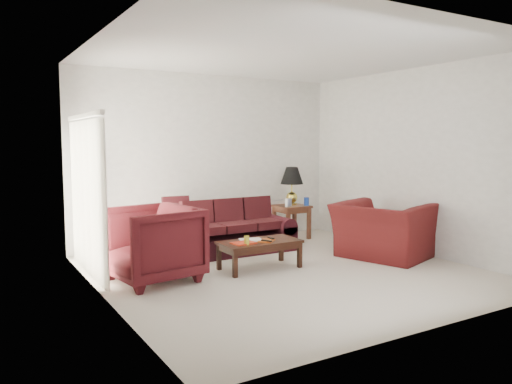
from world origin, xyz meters
TOP-DOWN VIEW (x-y plane):
  - floor at (0.00, 0.00)m, footprint 5.00×5.00m
  - blinds at (-2.42, 1.30)m, footprint 0.10×2.00m
  - sofa at (-0.09, 1.44)m, footprint 2.04×0.93m
  - throw_pillow at (-0.81, 2.09)m, footprint 0.47×0.26m
  - end_table at (1.45, 1.98)m, footprint 0.60×0.60m
  - table_lamp at (1.50, 2.05)m, footprint 0.43×0.43m
  - clock at (1.31, 1.87)m, footprint 0.16×0.11m
  - blue_canister at (1.67, 1.80)m, footprint 0.12×0.12m
  - picture_frame at (1.26, 2.16)m, footprint 0.15×0.18m
  - floor_lamp at (-2.07, 2.19)m, footprint 0.35×0.35m
  - armchair_left at (-1.78, 0.50)m, footprint 1.23×1.21m
  - armchair_right at (1.76, -0.06)m, footprint 1.51×1.62m
  - coffee_table at (-0.24, 0.34)m, footprint 1.28×0.92m
  - magazine_red at (-0.54, 0.29)m, footprint 0.33×0.26m
  - magazine_white at (-0.34, 0.43)m, footprint 0.36×0.31m
  - magazine_orange at (-0.17, 0.27)m, footprint 0.31×0.30m
  - remote_a at (-0.22, 0.19)m, footprint 0.11×0.17m
  - remote_b at (-0.06, 0.32)m, footprint 0.07×0.16m
  - yellow_glass at (-0.54, 0.20)m, footprint 0.09×0.09m

SIDE VIEW (x-z plane):
  - floor at x=0.00m, z-range 0.00..0.00m
  - coffee_table at x=-0.24m, z-range 0.00..0.41m
  - end_table at x=1.45m, z-range 0.00..0.63m
  - sofa at x=-0.09m, z-range 0.00..0.82m
  - magazine_orange at x=-0.17m, z-range 0.41..0.42m
  - magazine_white at x=-0.34m, z-range 0.41..0.42m
  - magazine_red at x=-0.54m, z-range 0.41..0.42m
  - armchair_right at x=1.76m, z-range 0.00..0.86m
  - remote_b at x=-0.06m, z-range 0.42..0.44m
  - remote_a at x=-0.22m, z-range 0.42..0.44m
  - yellow_glass at x=-0.54m, z-range 0.41..0.53m
  - armchair_left at x=-1.78m, z-range 0.00..0.99m
  - throw_pillow at x=-0.81m, z-range 0.46..0.92m
  - clock at x=1.31m, z-range 0.63..0.77m
  - blue_canister at x=1.67m, z-range 0.63..0.78m
  - picture_frame at x=1.26m, z-range 0.68..0.74m
  - floor_lamp at x=-2.07m, z-range 0.00..1.73m
  - table_lamp at x=1.50m, z-range 0.63..1.34m
  - blinds at x=-2.42m, z-range 0.00..2.16m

